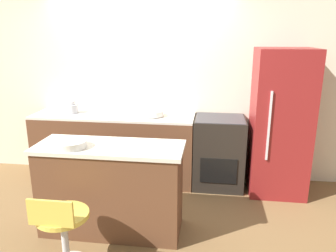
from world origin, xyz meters
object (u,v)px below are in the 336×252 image
stool_chair (63,232)px  mixing_bowl (153,113)px  oven_range (219,152)px  kettle (72,108)px  refrigerator (280,123)px

stool_chair → mixing_bowl: size_ratio=2.70×
oven_range → kettle: (-2.01, -0.00, 0.55)m
oven_range → stool_chair: 2.31m
refrigerator → oven_range: bearing=176.7°
kettle → mixing_bowl: 1.12m
oven_range → refrigerator: size_ratio=0.51×
refrigerator → mixing_bowl: refrigerator is taller
refrigerator → stool_chair: 2.82m
refrigerator → mixing_bowl: bearing=178.6°
refrigerator → kettle: 2.75m
oven_range → kettle: kettle is taller
refrigerator → kettle: size_ratio=9.87×
oven_range → refrigerator: 0.87m
oven_range → stool_chair: bearing=-125.2°
stool_chair → oven_range: bearing=54.8°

